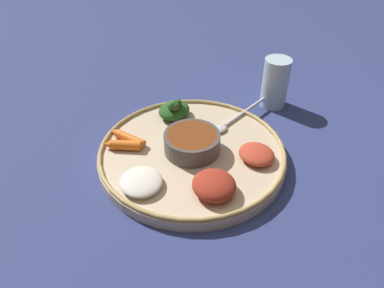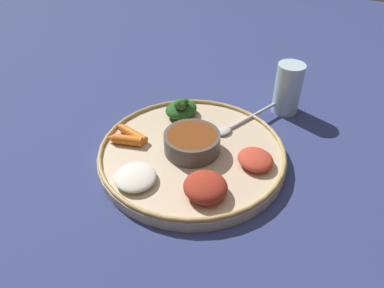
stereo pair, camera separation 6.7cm
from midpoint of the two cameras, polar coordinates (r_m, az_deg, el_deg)
name	(u,v)px [view 2 (the right image)]	position (r m, az deg, el deg)	size (l,w,h in m)	color
ground_plane	(192,158)	(0.69, 2.77, -2.40)	(2.40, 2.40, 0.00)	navy
platter	(192,154)	(0.69, 2.80, -1.76)	(0.35, 0.35, 0.02)	#C6B293
platter_rim	(192,149)	(0.68, 2.83, -0.91)	(0.35, 0.35, 0.01)	tan
center_bowl	(192,142)	(0.67, 2.87, 0.23)	(0.10, 0.10, 0.04)	#4C4742
spoon	(239,123)	(0.75, 9.97, 3.18)	(0.09, 0.17, 0.01)	silver
greens_pile	(181,109)	(0.76, 0.81, 5.49)	(0.08, 0.09, 0.05)	#23511E
carrot_near_spoon	(131,133)	(0.71, -6.92, 1.65)	(0.08, 0.04, 0.02)	orange
carrot_outer	(125,140)	(0.70, -7.82, 0.57)	(0.07, 0.03, 0.02)	orange
mound_rice_white	(135,177)	(0.61, -5.80, -5.30)	(0.07, 0.07, 0.02)	silver
mound_berbere_red	(255,159)	(0.66, 12.83, -2.48)	(0.07, 0.06, 0.02)	#B73D28
mound_beet	(205,187)	(0.59, 5.41, -6.84)	(0.07, 0.07, 0.03)	maroon
drinking_glass	(287,92)	(0.84, 17.00, 7.79)	(0.06, 0.06, 0.11)	silver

